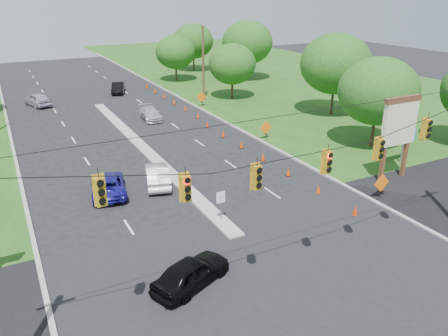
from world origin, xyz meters
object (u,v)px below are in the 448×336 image
pylon_sign (400,125)px  white_sedan (157,175)px  blue_pickup (108,185)px  black_sedan (191,272)px

pylon_sign → white_sedan: bearing=156.5°
pylon_sign → blue_pickup: (-19.21, 6.95, -3.34)m
pylon_sign → blue_pickup: bearing=160.1°
blue_pickup → white_sedan: bearing=-170.9°
white_sedan → blue_pickup: size_ratio=0.93×
black_sedan → blue_pickup: bearing=-18.5°
black_sedan → white_sedan: white_sedan is taller
pylon_sign → black_sedan: (-18.22, -4.79, -3.29)m
white_sedan → pylon_sign: bearing=171.2°
pylon_sign → black_sedan: bearing=-165.3°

